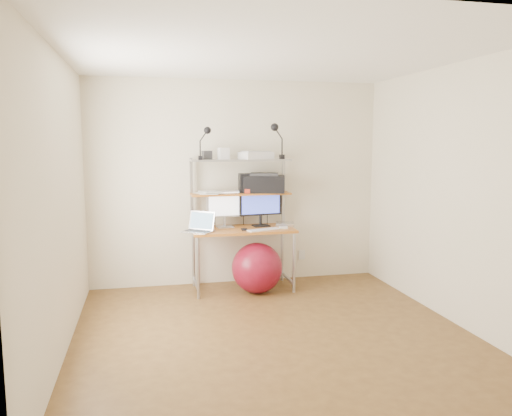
{
  "coord_description": "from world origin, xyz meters",
  "views": [
    {
      "loc": [
        -1.12,
        -4.26,
        1.76
      ],
      "look_at": [
        0.1,
        1.15,
        1.02
      ],
      "focal_mm": 35.0,
      "sensor_mm": 36.0,
      "label": 1
    }
  ],
  "objects_px": {
    "monitor_silver": "(224,206)",
    "printer": "(264,183)",
    "laptop": "(200,227)",
    "monitor_black": "(261,204)",
    "exercise_ball": "(257,268)"
  },
  "relations": [
    {
      "from": "monitor_silver",
      "to": "monitor_black",
      "type": "xyz_separation_m",
      "value": [
        0.44,
        -0.02,
        0.02
      ]
    },
    {
      "from": "monitor_silver",
      "to": "exercise_ball",
      "type": "relative_size",
      "value": 0.8
    },
    {
      "from": "monitor_silver",
      "to": "monitor_black",
      "type": "distance_m",
      "value": 0.44
    },
    {
      "from": "monitor_silver",
      "to": "laptop",
      "type": "relative_size",
      "value": 1.14
    },
    {
      "from": "laptop",
      "to": "exercise_ball",
      "type": "relative_size",
      "value": 0.7
    },
    {
      "from": "monitor_black",
      "to": "printer",
      "type": "distance_m",
      "value": 0.26
    },
    {
      "from": "laptop",
      "to": "printer",
      "type": "bearing_deg",
      "value": 53.79
    },
    {
      "from": "monitor_silver",
      "to": "exercise_ball",
      "type": "xyz_separation_m",
      "value": [
        0.33,
        -0.3,
        -0.7
      ]
    },
    {
      "from": "monitor_silver",
      "to": "printer",
      "type": "distance_m",
      "value": 0.56
    },
    {
      "from": "monitor_silver",
      "to": "laptop",
      "type": "height_order",
      "value": "monitor_silver"
    },
    {
      "from": "monitor_silver",
      "to": "laptop",
      "type": "distance_m",
      "value": 0.44
    },
    {
      "from": "monitor_silver",
      "to": "printer",
      "type": "bearing_deg",
      "value": -5.43
    },
    {
      "from": "printer",
      "to": "exercise_ball",
      "type": "xyz_separation_m",
      "value": [
        -0.16,
        -0.31,
        -0.96
      ]
    },
    {
      "from": "monitor_silver",
      "to": "monitor_black",
      "type": "height_order",
      "value": "monitor_black"
    },
    {
      "from": "laptop",
      "to": "monitor_black",
      "type": "bearing_deg",
      "value": 53.41
    }
  ]
}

